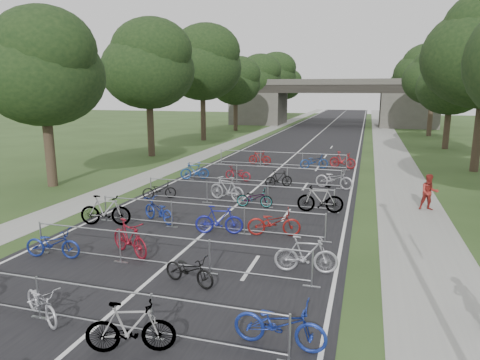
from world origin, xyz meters
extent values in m
cube|color=black|center=(0.00, 50.00, 0.01)|extent=(11.00, 140.00, 0.01)
cube|color=gray|center=(8.00, 50.00, 0.01)|extent=(3.00, 140.00, 0.01)
cube|color=gray|center=(-7.50, 50.00, 0.01)|extent=(2.00, 140.00, 0.01)
cube|color=silver|center=(0.00, 50.00, 0.00)|extent=(0.12, 140.00, 0.00)
cube|color=#484741|center=(-11.50, 65.00, 2.50)|extent=(8.00, 8.00, 5.00)
cube|color=#484741|center=(11.50, 65.00, 2.50)|extent=(8.00, 8.00, 5.00)
cube|color=black|center=(0.00, 65.00, 5.60)|extent=(30.00, 8.00, 1.20)
cube|color=#484741|center=(0.00, 61.20, 6.60)|extent=(30.00, 0.40, 0.90)
cube|color=#484741|center=(0.00, 68.80, 6.60)|extent=(30.00, 0.40, 0.90)
cylinder|color=#33261C|center=(-11.50, 16.00, 2.10)|extent=(0.56, 0.56, 4.20)
ellipsoid|color=black|center=(-11.50, 16.00, 6.22)|extent=(6.72, 6.72, 5.51)
sphere|color=black|center=(-10.90, 15.50, 7.56)|extent=(5.38, 5.38, 5.38)
sphere|color=black|center=(-12.00, 16.50, 5.38)|extent=(4.37, 4.37, 4.37)
cylinder|color=#33261C|center=(-11.50, 28.00, 2.36)|extent=(0.56, 0.56, 4.72)
ellipsoid|color=black|center=(-11.50, 28.00, 6.99)|extent=(7.56, 7.56, 6.20)
sphere|color=black|center=(-10.90, 27.50, 8.50)|extent=(6.05, 6.05, 6.05)
sphere|color=black|center=(-12.00, 28.50, 6.05)|extent=(4.91, 4.91, 4.91)
cylinder|color=#33261C|center=(13.00, 28.00, 2.55)|extent=(0.56, 0.56, 5.11)
sphere|color=black|center=(12.50, 28.50, 6.54)|extent=(5.31, 5.31, 5.31)
cylinder|color=#33261C|center=(-11.50, 40.00, 2.62)|extent=(0.56, 0.56, 5.25)
ellipsoid|color=black|center=(-11.50, 40.00, 7.77)|extent=(8.40, 8.40, 6.89)
sphere|color=black|center=(-10.90, 39.50, 9.45)|extent=(6.72, 6.72, 6.72)
sphere|color=black|center=(-12.00, 40.50, 6.72)|extent=(5.46, 5.46, 5.46)
cylinder|color=#33261C|center=(13.00, 40.00, 1.92)|extent=(0.56, 0.56, 3.85)
ellipsoid|color=black|center=(13.00, 40.00, 5.70)|extent=(6.16, 6.16, 5.05)
sphere|color=black|center=(13.60, 39.50, 6.93)|extent=(4.93, 4.93, 4.93)
sphere|color=black|center=(12.50, 40.50, 4.93)|extent=(4.00, 4.00, 4.00)
cylinder|color=#33261C|center=(-11.50, 52.00, 2.10)|extent=(0.56, 0.56, 4.20)
ellipsoid|color=black|center=(-11.50, 52.00, 6.22)|extent=(6.72, 6.72, 5.51)
sphere|color=black|center=(-10.90, 51.50, 7.56)|extent=(5.38, 5.38, 5.38)
sphere|color=black|center=(-12.00, 52.50, 5.38)|extent=(4.37, 4.37, 4.37)
cylinder|color=#33261C|center=(13.00, 52.00, 2.24)|extent=(0.56, 0.56, 4.48)
ellipsoid|color=black|center=(13.00, 52.00, 6.63)|extent=(7.17, 7.17, 5.88)
sphere|color=black|center=(13.60, 51.50, 8.06)|extent=(5.73, 5.73, 5.73)
sphere|color=black|center=(12.50, 52.50, 5.73)|extent=(4.66, 4.66, 4.66)
cylinder|color=#33261C|center=(-11.50, 64.00, 2.36)|extent=(0.56, 0.56, 4.72)
ellipsoid|color=black|center=(-11.50, 64.00, 6.99)|extent=(7.56, 7.56, 6.20)
sphere|color=black|center=(-10.90, 63.50, 8.50)|extent=(6.05, 6.05, 6.05)
sphere|color=black|center=(-12.00, 64.50, 6.05)|extent=(4.91, 4.91, 4.91)
cylinder|color=#33261C|center=(13.00, 64.00, 2.55)|extent=(0.56, 0.56, 5.11)
ellipsoid|color=black|center=(13.00, 64.00, 7.56)|extent=(8.18, 8.18, 6.70)
sphere|color=black|center=(13.60, 63.50, 9.20)|extent=(6.54, 6.54, 6.54)
sphere|color=black|center=(12.50, 64.50, 6.54)|extent=(5.31, 5.31, 5.31)
cylinder|color=#33261C|center=(-11.50, 76.00, 2.62)|extent=(0.56, 0.56, 5.25)
ellipsoid|color=black|center=(-11.50, 76.00, 7.77)|extent=(8.40, 8.40, 6.89)
sphere|color=black|center=(-10.90, 75.50, 9.45)|extent=(6.72, 6.72, 6.72)
sphere|color=black|center=(-12.00, 76.50, 6.72)|extent=(5.46, 5.46, 5.46)
cylinder|color=#33261C|center=(13.00, 76.00, 1.92)|extent=(0.56, 0.56, 3.85)
ellipsoid|color=black|center=(13.00, 76.00, 5.70)|extent=(6.16, 6.16, 5.05)
sphere|color=black|center=(13.60, 75.50, 6.93)|extent=(4.93, 4.93, 4.93)
sphere|color=black|center=(12.50, 76.50, 4.93)|extent=(4.00, 4.00, 4.00)
cylinder|color=#33261C|center=(-11.50, 88.00, 2.10)|extent=(0.56, 0.56, 4.20)
ellipsoid|color=black|center=(-11.50, 88.00, 6.22)|extent=(6.72, 6.72, 5.51)
sphere|color=black|center=(-10.90, 87.50, 7.56)|extent=(5.38, 5.38, 5.38)
sphere|color=black|center=(-12.00, 88.50, 5.38)|extent=(4.37, 4.37, 4.37)
cylinder|color=#33261C|center=(13.00, 88.00, 2.24)|extent=(0.56, 0.56, 4.48)
ellipsoid|color=black|center=(13.00, 88.00, 6.63)|extent=(7.17, 7.17, 5.88)
sphere|color=black|center=(13.60, 87.50, 8.06)|extent=(5.73, 5.73, 5.73)
sphere|color=black|center=(12.50, 88.50, 5.73)|extent=(4.66, 4.66, 4.66)
cylinder|color=#999BA0|center=(0.00, 3.60, 1.05)|extent=(9.20, 0.04, 0.04)
cylinder|color=#999BA0|center=(0.00, 3.60, 0.18)|extent=(9.20, 0.04, 0.04)
cylinder|color=#999BA0|center=(-1.53, 3.60, 0.55)|extent=(0.05, 0.05, 1.10)
cube|color=#999BA0|center=(-1.53, 3.60, 0.01)|extent=(0.50, 0.08, 0.03)
cylinder|color=#999BA0|center=(1.53, 3.60, 0.55)|extent=(0.05, 0.05, 1.10)
cube|color=#999BA0|center=(1.53, 3.60, 0.01)|extent=(0.50, 0.08, 0.03)
cylinder|color=#999BA0|center=(4.60, 3.60, 0.55)|extent=(0.05, 0.05, 1.10)
cylinder|color=#999BA0|center=(0.00, 7.20, 1.05)|extent=(9.20, 0.04, 0.04)
cylinder|color=#999BA0|center=(0.00, 7.20, 0.18)|extent=(9.20, 0.04, 0.04)
cylinder|color=#999BA0|center=(-4.60, 7.20, 0.55)|extent=(0.05, 0.05, 1.10)
cube|color=#999BA0|center=(-4.60, 7.20, 0.01)|extent=(0.50, 0.08, 0.03)
cylinder|color=#999BA0|center=(-1.53, 7.20, 0.55)|extent=(0.05, 0.05, 1.10)
cube|color=#999BA0|center=(-1.53, 7.20, 0.01)|extent=(0.50, 0.08, 0.03)
cylinder|color=#999BA0|center=(1.53, 7.20, 0.55)|extent=(0.05, 0.05, 1.10)
cube|color=#999BA0|center=(1.53, 7.20, 0.01)|extent=(0.50, 0.08, 0.03)
cylinder|color=#999BA0|center=(4.60, 7.20, 0.55)|extent=(0.05, 0.05, 1.10)
cube|color=#999BA0|center=(4.60, 7.20, 0.01)|extent=(0.50, 0.08, 0.03)
cylinder|color=#999BA0|center=(0.00, 11.00, 1.05)|extent=(9.20, 0.04, 0.04)
cylinder|color=#999BA0|center=(0.00, 11.00, 0.18)|extent=(9.20, 0.04, 0.04)
cylinder|color=#999BA0|center=(-4.60, 11.00, 0.55)|extent=(0.05, 0.05, 1.10)
cube|color=#999BA0|center=(-4.60, 11.00, 0.01)|extent=(0.50, 0.08, 0.03)
cylinder|color=#999BA0|center=(-1.53, 11.00, 0.55)|extent=(0.05, 0.05, 1.10)
cube|color=#999BA0|center=(-1.53, 11.00, 0.01)|extent=(0.50, 0.08, 0.03)
cylinder|color=#999BA0|center=(1.53, 11.00, 0.55)|extent=(0.05, 0.05, 1.10)
cube|color=#999BA0|center=(1.53, 11.00, 0.01)|extent=(0.50, 0.08, 0.03)
cylinder|color=#999BA0|center=(4.60, 11.00, 0.55)|extent=(0.05, 0.05, 1.10)
cube|color=#999BA0|center=(4.60, 11.00, 0.01)|extent=(0.50, 0.08, 0.03)
cylinder|color=#999BA0|center=(0.00, 15.00, 1.05)|extent=(9.20, 0.04, 0.04)
cylinder|color=#999BA0|center=(0.00, 15.00, 0.18)|extent=(9.20, 0.04, 0.04)
cylinder|color=#999BA0|center=(-4.60, 15.00, 0.55)|extent=(0.05, 0.05, 1.10)
cube|color=#999BA0|center=(-4.60, 15.00, 0.01)|extent=(0.50, 0.08, 0.03)
cylinder|color=#999BA0|center=(-1.53, 15.00, 0.55)|extent=(0.05, 0.05, 1.10)
cube|color=#999BA0|center=(-1.53, 15.00, 0.01)|extent=(0.50, 0.08, 0.03)
cylinder|color=#999BA0|center=(1.53, 15.00, 0.55)|extent=(0.05, 0.05, 1.10)
cube|color=#999BA0|center=(1.53, 15.00, 0.01)|extent=(0.50, 0.08, 0.03)
cylinder|color=#999BA0|center=(4.60, 15.00, 0.55)|extent=(0.05, 0.05, 1.10)
cube|color=#999BA0|center=(4.60, 15.00, 0.01)|extent=(0.50, 0.08, 0.03)
cylinder|color=#999BA0|center=(0.00, 20.00, 1.05)|extent=(9.20, 0.04, 0.04)
cylinder|color=#999BA0|center=(0.00, 20.00, 0.18)|extent=(9.20, 0.04, 0.04)
cylinder|color=#999BA0|center=(-4.60, 20.00, 0.55)|extent=(0.05, 0.05, 1.10)
cube|color=#999BA0|center=(-4.60, 20.00, 0.01)|extent=(0.50, 0.08, 0.03)
cylinder|color=#999BA0|center=(-1.53, 20.00, 0.55)|extent=(0.05, 0.05, 1.10)
cube|color=#999BA0|center=(-1.53, 20.00, 0.01)|extent=(0.50, 0.08, 0.03)
cylinder|color=#999BA0|center=(1.53, 20.00, 0.55)|extent=(0.05, 0.05, 1.10)
cube|color=#999BA0|center=(1.53, 20.00, 0.01)|extent=(0.50, 0.08, 0.03)
cylinder|color=#999BA0|center=(4.60, 20.00, 0.55)|extent=(0.05, 0.05, 1.10)
cube|color=#999BA0|center=(4.60, 20.00, 0.01)|extent=(0.50, 0.08, 0.03)
cylinder|color=#999BA0|center=(0.00, 26.00, 1.05)|extent=(9.20, 0.04, 0.04)
cylinder|color=#999BA0|center=(0.00, 26.00, 0.18)|extent=(9.20, 0.04, 0.04)
cylinder|color=#999BA0|center=(-4.60, 26.00, 0.55)|extent=(0.05, 0.05, 1.10)
cube|color=#999BA0|center=(-4.60, 26.00, 0.01)|extent=(0.50, 0.08, 0.03)
cylinder|color=#999BA0|center=(-1.53, 26.00, 0.55)|extent=(0.05, 0.05, 1.10)
cube|color=#999BA0|center=(-1.53, 26.00, 0.01)|extent=(0.50, 0.08, 0.03)
cylinder|color=#999BA0|center=(1.53, 26.00, 0.55)|extent=(0.05, 0.05, 1.10)
cube|color=#999BA0|center=(1.53, 26.00, 0.01)|extent=(0.50, 0.08, 0.03)
cylinder|color=#999BA0|center=(4.60, 26.00, 0.55)|extent=(0.05, 0.05, 1.10)
cube|color=#999BA0|center=(4.60, 26.00, 0.01)|extent=(0.50, 0.08, 0.03)
imported|color=#B2B2BA|center=(-1.41, 3.55, 0.45)|extent=(1.80, 1.34, 0.90)
imported|color=#999BA0|center=(1.33, 3.01, 0.57)|extent=(1.98, 1.13, 1.15)
imported|color=navy|center=(4.30, 4.11, 0.54)|extent=(2.08, 0.80, 1.08)
imported|color=navy|center=(-3.89, 6.92, 0.50)|extent=(1.97, 0.94, 0.99)
imported|color=maroon|center=(-1.57, 7.84, 0.61)|extent=(2.05, 1.44, 1.21)
imported|color=black|center=(1.23, 6.36, 0.45)|extent=(1.79, 1.01, 0.89)
imported|color=#9D9DA4|center=(4.30, 8.11, 0.58)|extent=(1.98, 0.79, 1.16)
imported|color=#999BA0|center=(-4.24, 10.45, 0.63)|extent=(2.17, 1.06, 1.26)
imported|color=navy|center=(-2.37, 11.46, 0.51)|extent=(2.03, 1.50, 1.02)
imported|color=navy|center=(0.59, 10.76, 0.56)|extent=(1.95, 0.91, 1.13)
imported|color=maroon|center=(2.66, 11.16, 0.53)|extent=(2.13, 1.14, 1.06)
imported|color=black|center=(-4.17, 15.07, 0.45)|extent=(1.78, 1.28, 0.89)
imported|color=#9C9EA3|center=(-0.72, 15.67, 0.62)|extent=(2.13, 1.15, 1.23)
imported|color=#999BA0|center=(0.92, 14.87, 0.45)|extent=(1.78, 0.78, 0.90)
imported|color=#999BA0|center=(4.00, 14.86, 0.62)|extent=(2.11, 0.75, 1.24)
imported|color=navy|center=(-4.30, 20.10, 0.54)|extent=(1.83, 1.20, 1.07)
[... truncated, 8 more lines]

